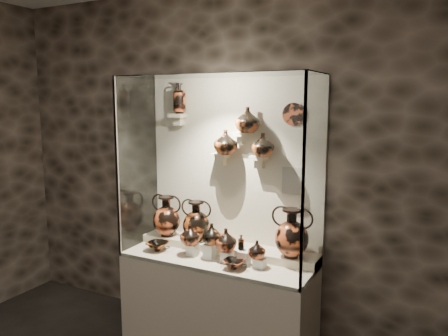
# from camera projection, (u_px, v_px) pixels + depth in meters

# --- Properties ---
(wall_back) EXTENTS (5.00, 0.02, 3.20)m
(wall_back) POSITION_uv_depth(u_px,v_px,m) (234.00, 166.00, 3.98)
(wall_back) COLOR black
(wall_back) RESTS_ON ground
(plinth) EXTENTS (1.70, 0.60, 0.80)m
(plinth) POSITION_uv_depth(u_px,v_px,m) (218.00, 303.00, 3.89)
(plinth) COLOR beige
(plinth) RESTS_ON floor
(front_tier) EXTENTS (1.68, 0.58, 0.03)m
(front_tier) POSITION_uv_depth(u_px,v_px,m) (218.00, 259.00, 3.82)
(front_tier) COLOR beige
(front_tier) RESTS_ON plinth
(rear_tier) EXTENTS (1.70, 0.25, 0.10)m
(rear_tier) POSITION_uv_depth(u_px,v_px,m) (227.00, 249.00, 3.97)
(rear_tier) COLOR beige
(rear_tier) RESTS_ON plinth
(back_panel) EXTENTS (1.70, 0.03, 1.60)m
(back_panel) POSITION_uv_depth(u_px,v_px,m) (234.00, 166.00, 3.98)
(back_panel) COLOR beige
(back_panel) RESTS_ON plinth
(glass_front) EXTENTS (1.70, 0.01, 1.60)m
(glass_front) POSITION_uv_depth(u_px,v_px,m) (200.00, 176.00, 3.44)
(glass_front) COLOR white
(glass_front) RESTS_ON plinth
(glass_left) EXTENTS (0.01, 0.60, 1.60)m
(glass_left) POSITION_uv_depth(u_px,v_px,m) (138.00, 164.00, 4.09)
(glass_left) COLOR white
(glass_left) RESTS_ON plinth
(glass_right) EXTENTS (0.01, 0.60, 1.60)m
(glass_right) POSITION_uv_depth(u_px,v_px,m) (315.00, 179.00, 3.32)
(glass_right) COLOR white
(glass_right) RESTS_ON plinth
(glass_top) EXTENTS (1.70, 0.60, 0.01)m
(glass_top) POSITION_uv_depth(u_px,v_px,m) (217.00, 75.00, 3.58)
(glass_top) COLOR white
(glass_top) RESTS_ON back_panel
(frame_post_left) EXTENTS (0.02, 0.02, 1.60)m
(frame_post_left) POSITION_uv_depth(u_px,v_px,m) (117.00, 168.00, 3.83)
(frame_post_left) COLOR gray
(frame_post_left) RESTS_ON plinth
(frame_post_right) EXTENTS (0.02, 0.02, 1.60)m
(frame_post_right) POSITION_uv_depth(u_px,v_px,m) (303.00, 185.00, 3.07)
(frame_post_right) COLOR gray
(frame_post_right) RESTS_ON plinth
(pedestal_a) EXTENTS (0.09, 0.09, 0.10)m
(pedestal_a) POSITION_uv_depth(u_px,v_px,m) (193.00, 250.00, 3.87)
(pedestal_a) COLOR silver
(pedestal_a) RESTS_ON front_tier
(pedestal_b) EXTENTS (0.09, 0.09, 0.13)m
(pedestal_b) POSITION_uv_depth(u_px,v_px,m) (210.00, 251.00, 3.79)
(pedestal_b) COLOR silver
(pedestal_b) RESTS_ON front_tier
(pedestal_c) EXTENTS (0.09, 0.09, 0.09)m
(pedestal_c) POSITION_uv_depth(u_px,v_px,m) (227.00, 257.00, 3.72)
(pedestal_c) COLOR silver
(pedestal_c) RESTS_ON front_tier
(pedestal_d) EXTENTS (0.09, 0.09, 0.12)m
(pedestal_d) POSITION_uv_depth(u_px,v_px,m) (244.00, 258.00, 3.64)
(pedestal_d) COLOR silver
(pedestal_d) RESTS_ON front_tier
(pedestal_e) EXTENTS (0.09, 0.09, 0.08)m
(pedestal_e) POSITION_uv_depth(u_px,v_px,m) (260.00, 263.00, 3.58)
(pedestal_e) COLOR silver
(pedestal_e) RESTS_ON front_tier
(bracket_ul) EXTENTS (0.14, 0.12, 0.04)m
(bracket_ul) POSITION_uv_depth(u_px,v_px,m) (178.00, 116.00, 4.09)
(bracket_ul) COLOR beige
(bracket_ul) RESTS_ON back_panel
(bracket_ca) EXTENTS (0.14, 0.12, 0.04)m
(bracket_ca) POSITION_uv_depth(u_px,v_px,m) (220.00, 155.00, 3.94)
(bracket_ca) COLOR beige
(bracket_ca) RESTS_ON back_panel
(bracket_cb) EXTENTS (0.10, 0.12, 0.04)m
(bracket_cb) POSITION_uv_depth(u_px,v_px,m) (240.00, 134.00, 3.82)
(bracket_cb) COLOR beige
(bracket_cb) RESTS_ON back_panel
(bracket_cc) EXTENTS (0.14, 0.12, 0.04)m
(bracket_cc) POSITION_uv_depth(u_px,v_px,m) (259.00, 158.00, 3.77)
(bracket_cc) COLOR beige
(bracket_cc) RESTS_ON back_panel
(amphora_left) EXTENTS (0.33, 0.33, 0.39)m
(amphora_left) POSITION_uv_depth(u_px,v_px,m) (167.00, 216.00, 4.18)
(amphora_left) COLOR #B54922
(amphora_left) RESTS_ON rear_tier
(amphora_mid) EXTENTS (0.37, 0.37, 0.38)m
(amphora_mid) POSITION_uv_depth(u_px,v_px,m) (196.00, 221.00, 4.04)
(amphora_mid) COLOR #9B441B
(amphora_mid) RESTS_ON rear_tier
(amphora_right) EXTENTS (0.39, 0.39, 0.42)m
(amphora_right) POSITION_uv_depth(u_px,v_px,m) (292.00, 233.00, 3.60)
(amphora_right) COLOR #B54922
(amphora_right) RESTS_ON rear_tier
(jug_a) EXTENTS (0.21, 0.21, 0.18)m
(jug_a) POSITION_uv_depth(u_px,v_px,m) (190.00, 234.00, 3.84)
(jug_a) COLOR #B54922
(jug_a) RESTS_ON pedestal_a
(jug_b) EXTENTS (0.23, 0.23, 0.18)m
(jug_b) POSITION_uv_depth(u_px,v_px,m) (212.00, 234.00, 3.76)
(jug_b) COLOR #9B441B
(jug_b) RESTS_ON pedestal_b
(jug_c) EXTENTS (0.25, 0.25, 0.20)m
(jug_c) POSITION_uv_depth(u_px,v_px,m) (226.00, 240.00, 3.71)
(jug_c) COLOR #B54922
(jug_c) RESTS_ON pedestal_c
(jug_e) EXTENTS (0.18, 0.18, 0.15)m
(jug_e) POSITION_uv_depth(u_px,v_px,m) (257.00, 249.00, 3.57)
(jug_e) COLOR #B54922
(jug_e) RESTS_ON pedestal_e
(lekythos_small) EXTENTS (0.07, 0.07, 0.14)m
(lekythos_small) POSITION_uv_depth(u_px,v_px,m) (241.00, 242.00, 3.65)
(lekythos_small) COLOR #9B441B
(lekythos_small) RESTS_ON pedestal_d
(kylix_left) EXTENTS (0.31, 0.29, 0.10)m
(kylix_left) POSITION_uv_depth(u_px,v_px,m) (158.00, 245.00, 3.98)
(kylix_left) COLOR #9B441B
(kylix_left) RESTS_ON front_tier
(kylix_right) EXTENTS (0.27, 0.24, 0.09)m
(kylix_right) POSITION_uv_depth(u_px,v_px,m) (234.00, 263.00, 3.56)
(kylix_right) COLOR #B54922
(kylix_right) RESTS_ON front_tier
(lekythos_tall) EXTENTS (0.16, 0.16, 0.32)m
(lekythos_tall) POSITION_uv_depth(u_px,v_px,m) (180.00, 97.00, 4.04)
(lekythos_tall) COLOR #B54922
(lekythos_tall) RESTS_ON bracket_ul
(ovoid_vase_a) EXTENTS (0.28, 0.28, 0.22)m
(ovoid_vase_a) POSITION_uv_depth(u_px,v_px,m) (226.00, 142.00, 3.84)
(ovoid_vase_a) COLOR #9B441B
(ovoid_vase_a) RESTS_ON bracket_ca
(ovoid_vase_b) EXTENTS (0.22, 0.22, 0.22)m
(ovoid_vase_b) POSITION_uv_depth(u_px,v_px,m) (248.00, 120.00, 3.71)
(ovoid_vase_b) COLOR #9B441B
(ovoid_vase_b) RESTS_ON bracket_cb
(ovoid_vase_c) EXTENTS (0.22, 0.22, 0.20)m
(ovoid_vase_c) POSITION_uv_depth(u_px,v_px,m) (263.00, 145.00, 3.69)
(ovoid_vase_c) COLOR #9B441B
(ovoid_vase_c) RESTS_ON bracket_cc
(wall_plate) EXTENTS (0.19, 0.02, 0.19)m
(wall_plate) POSITION_uv_depth(u_px,v_px,m) (294.00, 114.00, 3.63)
(wall_plate) COLOR #90381C
(wall_plate) RESTS_ON back_panel
(info_placard) EXTENTS (0.18, 0.01, 0.24)m
(info_placard) POSITION_uv_depth(u_px,v_px,m) (292.00, 181.00, 3.72)
(info_placard) COLOR beige
(info_placard) RESTS_ON back_panel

